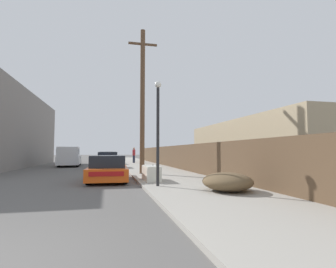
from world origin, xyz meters
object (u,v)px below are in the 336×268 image
(pedestrian, at_px, (134,155))
(pickup_truck, at_px, (69,157))
(parked_sports_car_red, at_px, (108,169))
(utility_pole, at_px, (142,99))
(car_parked_mid, at_px, (107,161))
(car_parked_far, at_px, (107,159))
(street_lamp, at_px, (158,124))
(discarded_fridge, at_px, (151,173))
(brush_pile, at_px, (227,182))

(pedestrian, bearing_deg, pickup_truck, -149.59)
(parked_sports_car_red, relative_size, utility_pole, 0.48)
(parked_sports_car_red, distance_m, car_parked_mid, 9.76)
(pickup_truck, bearing_deg, utility_pole, 114.20)
(car_parked_far, bearing_deg, street_lamp, -86.87)
(discarded_fridge, bearing_deg, pickup_truck, 110.80)
(discarded_fridge, distance_m, pedestrian, 18.86)
(utility_pole, height_order, pedestrian, utility_pole)
(discarded_fridge, xyz_separation_m, car_parked_far, (-1.98, 17.16, 0.21))
(discarded_fridge, relative_size, car_parked_far, 0.39)
(parked_sports_car_red, xyz_separation_m, brush_pile, (3.97, -4.97, -0.14))
(car_parked_far, xyz_separation_m, pedestrian, (3.03, 1.66, 0.39))
(pickup_truck, xyz_separation_m, street_lamp, (5.53, -16.91, 1.63))
(car_parked_far, distance_m, utility_pole, 14.07)
(car_parked_mid, bearing_deg, street_lamp, -82.37)
(parked_sports_car_red, bearing_deg, pedestrian, 81.96)
(car_parked_mid, bearing_deg, pedestrian, 68.10)
(car_parked_far, height_order, street_lamp, street_lamp)
(pickup_truck, height_order, street_lamp, street_lamp)
(street_lamp, bearing_deg, utility_pole, 88.63)
(street_lamp, height_order, pedestrian, street_lamp)
(parked_sports_car_red, bearing_deg, discarded_fridge, -29.03)
(car_parked_far, height_order, pedestrian, pedestrian)
(discarded_fridge, bearing_deg, pedestrian, 87.06)
(parked_sports_car_red, relative_size, pickup_truck, 0.74)
(brush_pile, bearing_deg, pedestrian, 92.40)
(car_parked_far, xyz_separation_m, brush_pile, (3.98, -20.97, -0.23))
(utility_pole, relative_size, brush_pile, 4.69)
(utility_pole, distance_m, brush_pile, 8.98)
(discarded_fridge, height_order, car_parked_far, car_parked_far)
(utility_pole, bearing_deg, car_parked_mid, 106.26)
(car_parked_mid, distance_m, pickup_truck, 5.39)
(car_parked_mid, relative_size, street_lamp, 1.01)
(street_lamp, relative_size, brush_pile, 2.17)
(car_parked_far, relative_size, pedestrian, 2.58)
(parked_sports_car_red, height_order, street_lamp, street_lamp)
(car_parked_mid, distance_m, utility_pole, 8.41)
(pickup_truck, relative_size, brush_pile, 3.01)
(car_parked_far, distance_m, brush_pile, 21.34)
(discarded_fridge, relative_size, utility_pole, 0.21)
(street_lamp, xyz_separation_m, pedestrian, (1.12, 20.81, -1.50))
(discarded_fridge, height_order, street_lamp, street_lamp)
(street_lamp, distance_m, pedestrian, 20.89)
(pickup_truck, bearing_deg, car_parked_mid, 129.11)
(pedestrian, bearing_deg, discarded_fridge, -93.20)
(discarded_fridge, xyz_separation_m, pedestrian, (1.05, 18.82, 0.60))
(discarded_fridge, height_order, pedestrian, pedestrian)
(car_parked_far, height_order, brush_pile, car_parked_far)
(discarded_fridge, distance_m, parked_sports_car_red, 2.29)
(pickup_truck, bearing_deg, discarded_fridge, 107.64)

